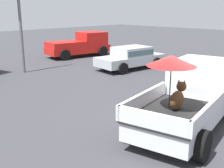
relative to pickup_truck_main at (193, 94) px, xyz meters
The scene contains 5 objects.
ground_plane 1.07m from the pickup_truck_main, 168.08° to the right, with size 80.00×80.00×0.00m, color #38383D.
pickup_truck_main is the anchor object (origin of this frame).
pickup_truck_red 14.04m from the pickup_truck_main, 65.11° to the left, with size 5.04×2.80×1.80m.
parked_sedan_near 8.62m from the pickup_truck_main, 53.84° to the left, with size 4.49×2.39×1.33m.
motel_sign 10.93m from the pickup_truck_main, 90.07° to the left, with size 1.40×0.16×4.94m.
Camera 1 is at (-7.48, -4.11, 3.60)m, focal length 45.77 mm.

